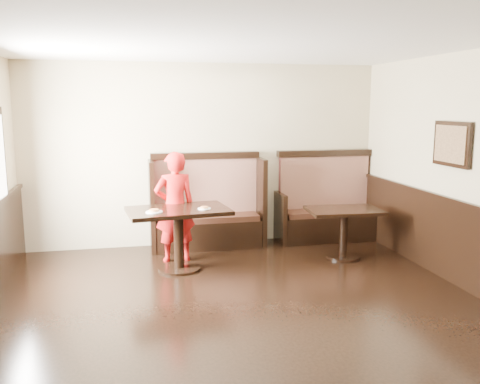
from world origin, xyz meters
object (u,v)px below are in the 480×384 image
object	(u,v)px
booth_main	(207,213)
table_neighbor	(344,221)
table_main	(178,223)
booth_neighbor	(326,210)
child	(175,207)

from	to	relation	value
booth_main	table_neighbor	world-z (taller)	booth_main
table_main	booth_neighbor	bearing A→B (deg)	15.99
booth_neighbor	table_main	size ratio (longest dim) A/B	1.19
booth_main	table_neighbor	distance (m)	2.08
booth_main	table_main	distance (m)	1.20
table_neighbor	child	xyz separation A→B (m)	(-2.37, 0.36, 0.24)
booth_main	table_main	size ratio (longest dim) A/B	1.26
child	booth_neighbor	bearing A→B (deg)	-171.63
table_neighbor	booth_main	bearing A→B (deg)	154.37
booth_neighbor	table_neighbor	distance (m)	1.03
booth_main	table_main	bearing A→B (deg)	-116.88
booth_neighbor	table_main	xyz separation A→B (m)	(-2.49, -1.07, 0.16)
table_main	booth_main	bearing A→B (deg)	55.96
booth_main	booth_neighbor	distance (m)	1.95
table_main	child	xyz separation A→B (m)	(-0.01, 0.40, 0.14)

